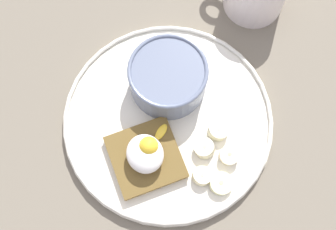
% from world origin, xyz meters
% --- Properties ---
extents(ground_plane, '(1.20, 1.20, 0.02)m').
position_xyz_m(ground_plane, '(0.00, 0.00, 0.01)').
color(ground_plane, '#6E6556').
rests_on(ground_plane, ground).
extents(plate, '(0.31, 0.31, 0.02)m').
position_xyz_m(plate, '(0.00, 0.00, 0.03)').
color(plate, silver).
rests_on(plate, ground_plane).
extents(oatmeal_bowl, '(0.11, 0.11, 0.05)m').
position_xyz_m(oatmeal_bowl, '(0.05, -0.02, 0.06)').
color(oatmeal_bowl, slate).
rests_on(oatmeal_bowl, plate).
extents(toast_slice, '(0.09, 0.09, 0.01)m').
position_xyz_m(toast_slice, '(-0.04, 0.05, 0.04)').
color(toast_slice, brown).
rests_on(toast_slice, plate).
extents(poached_egg, '(0.07, 0.07, 0.04)m').
position_xyz_m(poached_egg, '(-0.04, 0.05, 0.06)').
color(poached_egg, white).
rests_on(poached_egg, toast_slice).
extents(banana_slice_front, '(0.03, 0.04, 0.02)m').
position_xyz_m(banana_slice_front, '(-0.04, -0.06, 0.04)').
color(banana_slice_front, '#F1E9BB').
rests_on(banana_slice_front, plate).
extents(banana_slice_left, '(0.04, 0.04, 0.02)m').
position_xyz_m(banana_slice_left, '(-0.08, -0.06, 0.04)').
color(banana_slice_left, beige).
rests_on(banana_slice_left, plate).
extents(banana_slice_back, '(0.04, 0.04, 0.02)m').
position_xyz_m(banana_slice_back, '(-0.06, -0.03, 0.04)').
color(banana_slice_back, beige).
rests_on(banana_slice_back, plate).
extents(banana_slice_right, '(0.05, 0.05, 0.01)m').
position_xyz_m(banana_slice_right, '(-0.11, -0.03, 0.04)').
color(banana_slice_right, beige).
rests_on(banana_slice_right, plate).
extents(banana_slice_inner, '(0.04, 0.04, 0.01)m').
position_xyz_m(banana_slice_inner, '(-0.10, -0.01, 0.04)').
color(banana_slice_inner, beige).
rests_on(banana_slice_inner, plate).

